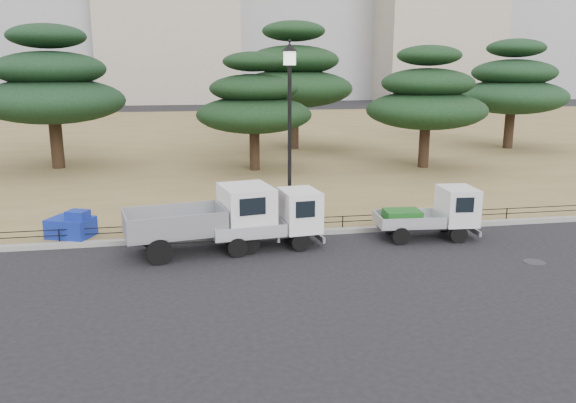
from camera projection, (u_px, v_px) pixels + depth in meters
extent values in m
plane|color=black|center=(301.00, 262.00, 15.85)|extent=(220.00, 220.00, 0.00)
cube|color=olive|center=(224.00, 136.00, 45.14)|extent=(120.00, 56.00, 0.15)
cube|color=gray|center=(285.00, 234.00, 18.32)|extent=(120.00, 0.25, 0.16)
cylinder|color=black|center=(248.00, 242.00, 16.44)|extent=(0.75, 0.28, 0.74)
cylinder|color=black|center=(233.00, 228.00, 17.89)|extent=(0.75, 0.28, 0.74)
cylinder|color=black|center=(160.00, 252.00, 15.57)|extent=(0.75, 0.28, 0.74)
cylinder|color=black|center=(152.00, 237.00, 17.01)|extent=(0.75, 0.28, 0.74)
cube|color=#2D2D30|center=(200.00, 233.00, 16.69)|extent=(4.20, 1.59, 0.13)
cube|color=gray|center=(174.00, 222.00, 16.34)|extent=(3.09, 2.09, 0.72)
cube|color=silver|center=(246.00, 206.00, 17.03)|extent=(1.72, 1.98, 1.26)
cylinder|color=black|center=(301.00, 242.00, 16.75)|extent=(0.59, 0.21, 0.58)
cylinder|color=black|center=(289.00, 231.00, 17.93)|extent=(0.59, 0.21, 0.58)
cylinder|color=black|center=(238.00, 248.00, 16.22)|extent=(0.59, 0.21, 0.58)
cylinder|color=black|center=(229.00, 236.00, 17.39)|extent=(0.59, 0.21, 0.58)
cube|color=#2D2D30|center=(265.00, 234.00, 17.05)|extent=(3.16, 1.04, 0.13)
cube|color=silver|center=(247.00, 228.00, 16.83)|extent=(2.26, 1.53, 0.38)
cube|color=white|center=(300.00, 210.00, 17.19)|extent=(1.22, 1.53, 1.24)
cube|color=#1E5518|center=(240.00, 225.00, 16.75)|extent=(1.26, 0.97, 0.42)
cylinder|color=black|center=(458.00, 234.00, 17.56)|extent=(0.56, 0.19, 0.55)
cylinder|color=black|center=(444.00, 224.00, 18.73)|extent=(0.56, 0.19, 0.55)
cylinder|color=black|center=(401.00, 236.00, 17.38)|extent=(0.56, 0.19, 0.55)
cylinder|color=black|center=(390.00, 226.00, 18.54)|extent=(0.56, 0.19, 0.55)
cube|color=#2D2D30|center=(424.00, 226.00, 18.03)|extent=(3.02, 0.91, 0.13)
cube|color=#B0B1B7|center=(408.00, 219.00, 17.92)|extent=(2.14, 1.41, 0.37)
cube|color=silver|center=(457.00, 206.00, 17.99)|extent=(1.14, 1.44, 1.17)
cube|color=#1A5B1B|center=(402.00, 216.00, 17.87)|extent=(1.19, 0.90, 0.41)
cylinder|color=black|center=(290.00, 226.00, 18.61)|extent=(0.45, 0.45, 0.16)
cylinder|color=black|center=(290.00, 147.00, 18.01)|extent=(0.12, 0.12, 5.13)
cylinder|color=white|center=(290.00, 58.00, 17.38)|extent=(0.41, 0.41, 0.41)
cone|color=black|center=(290.00, 47.00, 17.30)|extent=(0.53, 0.53, 0.26)
cylinder|color=black|center=(284.00, 225.00, 18.41)|extent=(38.00, 0.03, 0.03)
cylinder|color=black|center=(284.00, 219.00, 18.37)|extent=(38.00, 0.03, 0.03)
cylinder|color=black|center=(284.00, 225.00, 18.41)|extent=(0.04, 0.04, 0.40)
cube|color=#142A9D|center=(71.00, 227.00, 17.68)|extent=(1.58, 1.40, 0.61)
cube|color=#142A9D|center=(78.00, 215.00, 17.50)|extent=(0.77, 0.72, 0.26)
cylinder|color=#2D2D30|center=(534.00, 262.00, 15.84)|extent=(0.60, 0.60, 0.01)
cylinder|color=black|center=(57.00, 141.00, 29.88)|extent=(0.65, 0.65, 2.91)
ellipsoid|color=black|center=(53.00, 101.00, 29.39)|extent=(7.46, 7.46, 2.39)
ellipsoid|color=black|center=(50.00, 69.00, 29.02)|extent=(5.70, 5.70, 1.82)
ellipsoid|color=black|center=(47.00, 36.00, 28.65)|extent=(3.94, 3.94, 1.26)
cylinder|color=black|center=(255.00, 148.00, 29.35)|extent=(0.53, 0.53, 2.37)
ellipsoid|color=black|center=(254.00, 115.00, 28.96)|extent=(5.96, 5.96, 1.91)
ellipsoid|color=black|center=(254.00, 88.00, 28.65)|extent=(4.55, 4.55, 1.46)
ellipsoid|color=black|center=(253.00, 62.00, 28.35)|extent=(3.14, 3.14, 1.01)
cylinder|color=black|center=(293.00, 124.00, 37.28)|extent=(0.73, 0.73, 3.22)
ellipsoid|color=black|center=(293.00, 89.00, 36.75)|extent=(7.76, 7.76, 2.48)
ellipsoid|color=black|center=(293.00, 60.00, 36.33)|extent=(5.92, 5.92, 1.90)
ellipsoid|color=black|center=(294.00, 31.00, 35.92)|extent=(4.09, 4.09, 1.31)
cylinder|color=black|center=(424.00, 144.00, 30.17)|extent=(0.56, 0.56, 2.50)
ellipsoid|color=black|center=(426.00, 110.00, 29.76)|extent=(6.35, 6.35, 2.03)
ellipsoid|color=black|center=(428.00, 83.00, 29.44)|extent=(4.85, 4.85, 1.55)
ellipsoid|color=black|center=(429.00, 55.00, 29.12)|extent=(3.35, 3.35, 1.07)
cylinder|color=black|center=(509.00, 127.00, 37.60)|extent=(0.63, 0.63, 2.78)
ellipsoid|color=#16331B|center=(512.00, 97.00, 37.14)|extent=(7.10, 7.10, 2.27)
ellipsoid|color=#16331B|center=(514.00, 73.00, 36.79)|extent=(5.42, 5.42, 1.73)
ellipsoid|color=#16331B|center=(516.00, 48.00, 36.43)|extent=(3.74, 3.74, 1.20)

